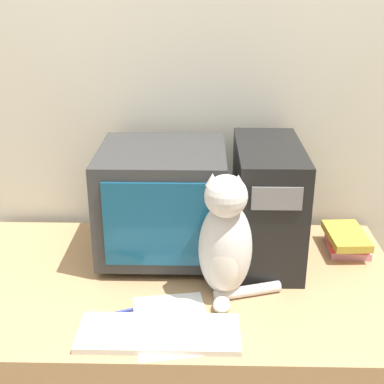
{
  "coord_description": "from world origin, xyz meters",
  "views": [
    {
      "loc": [
        0.08,
        -1.08,
        1.69
      ],
      "look_at": [
        0.05,
        0.47,
        1.05
      ],
      "focal_mm": 50.0,
      "sensor_mm": 36.0,
      "label": 1
    }
  ],
  "objects_px": {
    "computer_tower": "(267,203)",
    "pen": "(110,314)",
    "keyboard": "(159,333)",
    "book_stack": "(347,240)",
    "cat": "(226,242)",
    "crt_monitor": "(163,201)"
  },
  "relations": [
    {
      "from": "computer_tower",
      "to": "pen",
      "type": "distance_m",
      "value": 0.64
    },
    {
      "from": "cat",
      "to": "computer_tower",
      "type": "bearing_deg",
      "value": 64.83
    },
    {
      "from": "crt_monitor",
      "to": "pen",
      "type": "xyz_separation_m",
      "value": [
        -0.13,
        -0.38,
        -0.19
      ]
    },
    {
      "from": "pen",
      "to": "cat",
      "type": "bearing_deg",
      "value": 20.58
    },
    {
      "from": "keyboard",
      "to": "pen",
      "type": "relative_size",
      "value": 3.32
    },
    {
      "from": "crt_monitor",
      "to": "computer_tower",
      "type": "distance_m",
      "value": 0.35
    },
    {
      "from": "book_stack",
      "to": "keyboard",
      "type": "bearing_deg",
      "value": -141.48
    },
    {
      "from": "pen",
      "to": "crt_monitor",
      "type": "bearing_deg",
      "value": 71.2
    },
    {
      "from": "book_stack",
      "to": "crt_monitor",
      "type": "bearing_deg",
      "value": -177.36
    },
    {
      "from": "book_stack",
      "to": "pen",
      "type": "distance_m",
      "value": 0.88
    },
    {
      "from": "crt_monitor",
      "to": "computer_tower",
      "type": "bearing_deg",
      "value": -1.78
    },
    {
      "from": "computer_tower",
      "to": "keyboard",
      "type": "xyz_separation_m",
      "value": [
        -0.33,
        -0.46,
        -0.19
      ]
    },
    {
      "from": "computer_tower",
      "to": "cat",
      "type": "xyz_separation_m",
      "value": [
        -0.15,
        -0.24,
        -0.02
      ]
    },
    {
      "from": "book_stack",
      "to": "pen",
      "type": "relative_size",
      "value": 1.61
    },
    {
      "from": "cat",
      "to": "pen",
      "type": "distance_m",
      "value": 0.4
    },
    {
      "from": "computer_tower",
      "to": "pen",
      "type": "bearing_deg",
      "value": -142.61
    },
    {
      "from": "pen",
      "to": "keyboard",
      "type": "bearing_deg",
      "value": -31.01
    },
    {
      "from": "keyboard",
      "to": "pen",
      "type": "xyz_separation_m",
      "value": [
        -0.15,
        0.09,
        -0.01
      ]
    },
    {
      "from": "book_stack",
      "to": "cat",
      "type": "bearing_deg",
      "value": -147.3
    },
    {
      "from": "crt_monitor",
      "to": "computer_tower",
      "type": "height_order",
      "value": "computer_tower"
    },
    {
      "from": "crt_monitor",
      "to": "book_stack",
      "type": "relative_size",
      "value": 1.95
    },
    {
      "from": "crt_monitor",
      "to": "computer_tower",
      "type": "relative_size",
      "value": 0.95
    }
  ]
}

